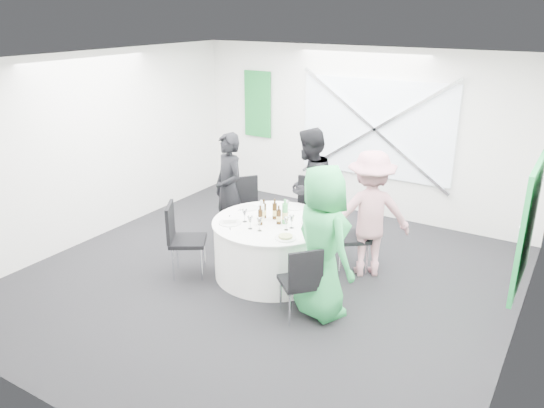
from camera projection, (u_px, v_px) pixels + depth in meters
The scene contains 45 objects.
floor at pixel (264, 279), 6.99m from camera, with size 6.00×6.00×0.00m, color black.
ceiling at pixel (263, 61), 6.02m from camera, with size 6.00×6.00×0.00m, color white.
wall_back at pixel (359, 132), 8.90m from camera, with size 6.00×6.00×0.00m, color white.
wall_front at pixel (56, 278), 4.11m from camera, with size 6.00×6.00×0.00m, color white.
wall_left at pixel (95, 147), 7.97m from camera, with size 6.00×6.00×0.00m, color white.
wall_right at pixel (530, 228), 5.03m from camera, with size 6.00×6.00×0.00m, color white.
window_panel at pixel (375, 129), 8.69m from camera, with size 2.60×0.03×1.60m, color silver.
window_brace_a at pixel (375, 129), 8.65m from camera, with size 0.05×0.05×3.16m, color silver.
window_brace_b at pixel (375, 129), 8.65m from camera, with size 0.05×0.05×3.16m, color silver.
green_banner at pixel (258, 104), 9.74m from camera, with size 0.55×0.04×1.20m, color #156A30.
green_sign at pixel (528, 226), 5.61m from camera, with size 0.05×1.20×1.40m, color #18873B.
banquet_table at pixel (272, 248), 7.02m from camera, with size 1.56×1.56×0.76m.
chair_back at pixel (308, 207), 7.81m from camera, with size 0.48×0.50×1.03m.
chair_back_left at pixel (246, 206), 7.90m from camera, with size 0.65×0.64×1.01m.
chair_back_right at pixel (358, 230), 7.06m from camera, with size 0.63×0.63×0.99m.
chair_front_right at pixel (302, 278), 5.90m from camera, with size 0.59×0.59×0.92m.
chair_front_left at pixel (181, 234), 6.93m from camera, with size 0.63×0.63×1.00m.
person_man_back_left at pixel (229, 189), 7.83m from camera, with size 0.62×0.40×1.69m, color black.
person_man_back at pixel (309, 188), 7.78m from camera, with size 0.86×0.47×1.77m, color black.
person_woman_pink at pixel (370, 214), 6.89m from camera, with size 1.09×0.51×1.69m, color #BB7985.
person_woman_green at pixel (322, 243), 5.93m from camera, with size 0.88×0.57×1.80m, color green.
plate_back at pixel (294, 207), 7.37m from camera, with size 0.29×0.29×0.01m.
plate_back_left at pixel (249, 208), 7.33m from camera, with size 0.25×0.25×0.01m.
plate_back_right at pixel (311, 222), 6.83m from camera, with size 0.27×0.27×0.04m.
plate_front_right at pixel (286, 237), 6.37m from camera, with size 0.26×0.26×0.04m.
plate_front_left at pixel (230, 223), 6.82m from camera, with size 0.29×0.29×0.01m.
napkin at pixel (230, 220), 6.83m from camera, with size 0.17×0.11×0.05m, color white.
beer_bottle_a at pixel (264, 211), 6.97m from camera, with size 0.06×0.06×0.26m.
beer_bottle_b at pixel (275, 211), 6.93m from camera, with size 0.06×0.06×0.28m.
beer_bottle_c at pixel (279, 217), 6.77m from camera, with size 0.06×0.06×0.25m.
beer_bottle_d at pixel (260, 217), 6.75m from camera, with size 0.06×0.06×0.26m.
green_water_bottle at pixel (285, 214), 6.78m from camera, with size 0.08×0.08×0.33m.
clear_water_bottle at pixel (261, 212), 6.90m from camera, with size 0.08×0.08×0.27m.
wine_glass_a at pixel (292, 219), 6.64m from camera, with size 0.07×0.07×0.17m.
wine_glass_b at pixel (286, 221), 6.58m from camera, with size 0.07×0.07×0.17m.
wine_glass_c at pixel (250, 220), 6.61m from camera, with size 0.07×0.07×0.17m.
wine_glass_d at pixel (287, 204), 7.14m from camera, with size 0.07×0.07×0.17m.
wine_glass_e at pixel (245, 213), 6.83m from camera, with size 0.07×0.07×0.17m.
wine_glass_f at pixel (260, 222), 6.55m from camera, with size 0.07×0.07×0.17m.
fork_a at pixel (315, 226), 6.72m from camera, with size 0.01×0.15×0.01m, color silver.
knife_a at pixel (315, 218), 6.99m from camera, with size 0.01×0.15×0.01m, color silver.
fork_b at pixel (260, 206), 7.40m from camera, with size 0.01×0.15×0.01m, color silver.
knife_b at pixel (243, 210), 7.28m from camera, with size 0.01×0.15×0.01m, color silver.
fork_c at pixel (230, 217), 7.00m from camera, with size 0.01×0.15×0.01m, color silver.
knife_c at pixel (230, 228), 6.67m from camera, with size 0.01×0.15×0.01m, color silver.
Camera 1 is at (3.34, -5.23, 3.37)m, focal length 35.00 mm.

